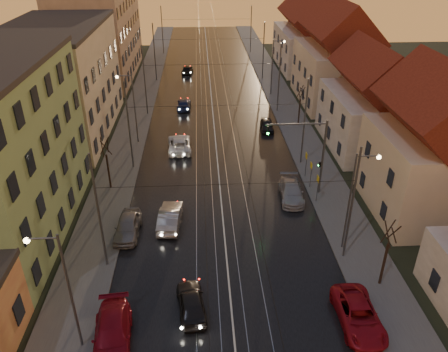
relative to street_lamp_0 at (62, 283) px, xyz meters
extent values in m
cube|color=black|center=(9.10, 38.00, -4.87)|extent=(16.00, 120.00, 0.04)
cube|color=#4C4C4C|center=(-0.90, 38.00, -4.81)|extent=(4.00, 120.00, 0.15)
cube|color=#4C4C4C|center=(19.10, 38.00, -4.81)|extent=(4.00, 120.00, 0.15)
cube|color=gray|center=(6.90, 38.00, -4.83)|extent=(0.06, 120.00, 0.03)
cube|color=gray|center=(8.33, 38.00, -4.83)|extent=(0.06, 120.00, 0.03)
cube|color=gray|center=(9.87, 38.00, -4.83)|extent=(0.06, 120.00, 0.03)
cube|color=gray|center=(11.30, 38.00, -4.83)|extent=(0.06, 120.00, 0.03)
cube|color=#BCB291|center=(-8.40, 32.00, 1.11)|extent=(10.00, 20.00, 12.00)
cube|color=#8F735C|center=(-8.40, 56.00, 2.11)|extent=(10.00, 24.00, 14.00)
cube|color=beige|center=(26.10, 13.00, -1.39)|extent=(8.50, 10.00, 7.00)
pyramid|color=#521A12|center=(26.10, 13.00, 4.01)|extent=(8.67, 10.20, 3.80)
cube|color=#B9B5AB|center=(26.10, 26.00, -1.89)|extent=(9.00, 12.00, 6.00)
pyramid|color=#521A12|center=(26.10, 26.00, 2.71)|extent=(9.18, 12.24, 3.20)
cube|color=beige|center=(26.10, 41.00, -1.14)|extent=(9.00, 14.00, 7.50)
pyramid|color=#521A12|center=(26.10, 41.00, 4.61)|extent=(9.18, 14.28, 4.00)
cube|color=#B9B5AB|center=(26.10, 59.00, -1.64)|extent=(9.00, 16.00, 6.50)
pyramid|color=#521A12|center=(26.10, 59.00, 3.36)|extent=(9.18, 16.32, 3.50)
cylinder|color=#595B60|center=(0.50, 7.00, -0.39)|extent=(0.16, 0.16, 9.00)
cylinder|color=#595B60|center=(17.70, 7.00, -0.39)|extent=(0.16, 0.16, 9.00)
cylinder|color=#595B60|center=(0.50, 22.00, -0.39)|extent=(0.16, 0.16, 9.00)
cylinder|color=#595B60|center=(17.70, 22.00, -0.39)|extent=(0.16, 0.16, 9.00)
cylinder|color=#595B60|center=(0.50, 37.00, -0.39)|extent=(0.16, 0.16, 9.00)
cylinder|color=#595B60|center=(17.70, 37.00, -0.39)|extent=(0.16, 0.16, 9.00)
cylinder|color=#595B60|center=(0.50, 52.00, -0.39)|extent=(0.16, 0.16, 9.00)
cylinder|color=#595B60|center=(17.70, 52.00, -0.39)|extent=(0.16, 0.16, 9.00)
cylinder|color=#595B60|center=(0.50, 70.00, -0.39)|extent=(0.16, 0.16, 9.00)
cylinder|color=#595B60|center=(17.70, 70.00, -0.39)|extent=(0.16, 0.16, 9.00)
cylinder|color=#595B60|center=(0.30, 0.00, -0.89)|extent=(0.14, 0.14, 8.00)
cylinder|color=#595B60|center=(-0.50, 0.00, 2.91)|extent=(1.60, 0.10, 0.10)
sphere|color=#FFD88C|center=(-1.22, 0.00, 2.81)|extent=(0.32, 0.32, 0.32)
cylinder|color=#595B60|center=(17.90, 8.00, -0.89)|extent=(0.14, 0.14, 8.00)
cylinder|color=#595B60|center=(18.70, 8.00, 2.91)|extent=(1.60, 0.10, 0.10)
sphere|color=#FFD88C|center=(19.42, 8.00, 2.81)|extent=(0.32, 0.32, 0.32)
cylinder|color=#595B60|center=(0.30, 28.00, -0.89)|extent=(0.14, 0.14, 8.00)
cylinder|color=#595B60|center=(-0.50, 28.00, 2.91)|extent=(1.60, 0.10, 0.10)
sphere|color=#FFD88C|center=(-1.22, 28.00, 2.81)|extent=(0.32, 0.32, 0.32)
cylinder|color=#595B60|center=(17.90, 44.00, -0.89)|extent=(0.14, 0.14, 8.00)
cylinder|color=#595B60|center=(18.70, 44.00, 2.91)|extent=(1.60, 0.10, 0.10)
sphere|color=#FFD88C|center=(19.42, 44.00, 2.81)|extent=(0.32, 0.32, 0.32)
cylinder|color=#595B60|center=(18.10, 16.00, -1.29)|extent=(0.20, 0.20, 7.20)
cylinder|color=#595B60|center=(15.50, 16.00, 2.01)|extent=(5.20, 0.14, 0.14)
imported|color=black|center=(13.10, 16.00, 1.41)|extent=(0.15, 0.18, 0.90)
sphere|color=#19FF3F|center=(13.10, 15.88, 1.26)|extent=(0.20, 0.20, 0.20)
cylinder|color=black|center=(-1.10, 18.00, -3.14)|extent=(0.18, 0.18, 3.50)
cylinder|color=black|center=(-0.86, 18.09, -0.59)|extent=(0.37, 0.92, 1.61)
cylinder|color=black|center=(-1.18, 18.23, -0.59)|extent=(0.91, 0.40, 1.61)
cylinder|color=black|center=(-1.33, 17.91, -0.59)|extent=(0.37, 0.92, 1.61)
cylinder|color=black|center=(-0.97, 17.78, -0.59)|extent=(0.84, 0.54, 1.62)
cylinder|color=black|center=(19.30, 4.00, -3.14)|extent=(0.18, 0.18, 3.50)
cylinder|color=black|center=(19.54, 4.09, -0.59)|extent=(0.37, 0.92, 1.61)
cylinder|color=black|center=(19.22, 4.23, -0.59)|extent=(0.91, 0.40, 1.61)
cylinder|color=black|center=(19.07, 3.91, -0.59)|extent=(0.37, 0.92, 1.61)
cylinder|color=black|center=(19.43, 3.78, -0.59)|extent=(0.84, 0.54, 1.62)
cylinder|color=black|center=(19.50, 32.00, -3.14)|extent=(0.18, 0.18, 3.50)
cylinder|color=black|center=(19.74, 32.09, -0.59)|extent=(0.37, 0.92, 1.61)
cylinder|color=black|center=(19.42, 32.23, -0.59)|extent=(0.91, 0.40, 1.61)
cylinder|color=black|center=(19.27, 31.91, -0.59)|extent=(0.37, 0.92, 1.61)
cylinder|color=black|center=(19.63, 31.78, -0.59)|extent=(0.84, 0.54, 1.62)
imported|color=black|center=(6.59, 2.40, -4.18)|extent=(2.18, 4.30, 1.41)
imported|color=gray|center=(4.78, 11.82, -4.11)|extent=(1.98, 4.82, 1.55)
imported|color=silver|center=(5.07, 25.96, -4.15)|extent=(2.73, 5.40, 1.46)
imported|color=#19224B|center=(5.23, 38.94, -4.26)|extent=(1.87, 4.38, 1.26)
imported|color=black|center=(5.42, 56.05, -4.20)|extent=(2.08, 4.19, 1.37)
imported|color=maroon|center=(2.08, 0.06, -4.12)|extent=(2.65, 5.44, 1.53)
imported|color=gray|center=(1.50, 10.73, -4.12)|extent=(1.96, 4.53, 1.52)
imported|color=#A2101D|center=(16.70, 0.76, -4.18)|extent=(2.34, 5.08, 1.41)
imported|color=#A3A2A7|center=(15.41, 15.33, -4.18)|extent=(2.33, 5.01, 1.42)
imported|color=black|center=(15.44, 30.94, -4.25)|extent=(1.70, 3.81, 1.27)
camera|label=1|loc=(7.51, -17.69, 16.02)|focal=35.00mm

